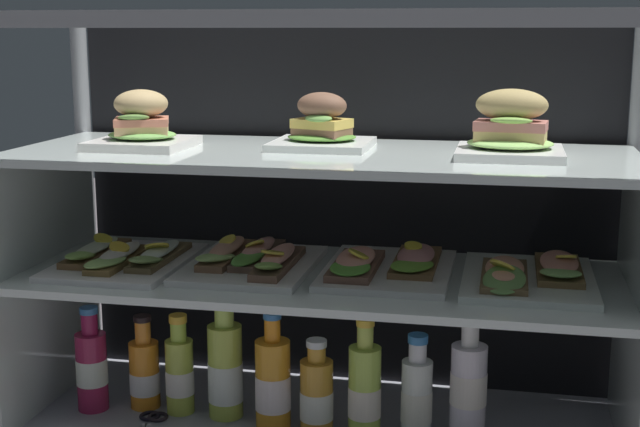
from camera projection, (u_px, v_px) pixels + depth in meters
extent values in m
cylinder|color=gray|center=(87.00, 200.00, 2.14)|extent=(0.04, 0.04, 0.87)
cylinder|color=gray|center=(631.00, 222.00, 1.89)|extent=(0.04, 0.04, 0.87)
cube|color=gray|center=(290.00, 18.00, 1.47)|extent=(1.24, 0.03, 0.03)
cube|color=black|center=(343.00, 202.00, 2.02)|extent=(1.20, 0.01, 0.84)
cube|color=silver|center=(52.00, 333.00, 1.95)|extent=(0.01, 0.44, 0.30)
cube|color=silver|center=(626.00, 375.00, 1.71)|extent=(0.01, 0.44, 0.30)
cube|color=silver|center=(320.00, 277.00, 1.80)|extent=(1.22, 0.46, 0.02)
cube|color=silver|center=(44.00, 205.00, 1.90)|extent=(0.01, 0.44, 0.23)
cube|color=silver|center=(636.00, 231.00, 1.66)|extent=(0.01, 0.44, 0.23)
cube|color=silver|center=(320.00, 156.00, 1.75)|extent=(1.22, 0.46, 0.02)
cube|color=white|center=(143.00, 143.00, 1.81)|extent=(0.19, 0.19, 0.02)
ellipsoid|color=#74B356|center=(142.00, 135.00, 1.80)|extent=(0.14, 0.12, 0.02)
cube|color=#E5BF80|center=(142.00, 129.00, 1.80)|extent=(0.13, 0.12, 0.02)
cube|color=#D47D60|center=(142.00, 121.00, 1.80)|extent=(0.13, 0.12, 0.01)
ellipsoid|color=#659143|center=(134.00, 118.00, 1.76)|extent=(0.07, 0.05, 0.02)
ellipsoid|color=tan|center=(141.00, 104.00, 1.79)|extent=(0.13, 0.12, 0.06)
cube|color=white|center=(322.00, 144.00, 1.81)|extent=(0.20, 0.20, 0.01)
ellipsoid|color=#549035|center=(322.00, 137.00, 1.80)|extent=(0.14, 0.12, 0.01)
cube|color=#8F6249|center=(322.00, 132.00, 1.80)|extent=(0.12, 0.10, 0.02)
cube|color=#E8C557|center=(322.00, 123.00, 1.80)|extent=(0.12, 0.11, 0.02)
ellipsoid|color=#77B354|center=(318.00, 118.00, 1.76)|extent=(0.07, 0.05, 0.02)
ellipsoid|color=brown|center=(322.00, 105.00, 1.79)|extent=(0.13, 0.11, 0.05)
cube|color=white|center=(510.00, 153.00, 1.67)|extent=(0.20, 0.20, 0.02)
ellipsoid|color=#9CD36E|center=(510.00, 143.00, 1.67)|extent=(0.16, 0.14, 0.02)
cube|color=#DBBC72|center=(510.00, 137.00, 1.67)|extent=(0.14, 0.09, 0.02)
cube|color=tan|center=(511.00, 126.00, 1.66)|extent=(0.14, 0.09, 0.02)
ellipsoid|color=#8ABF51|center=(511.00, 121.00, 1.63)|extent=(0.08, 0.04, 0.02)
ellipsoid|color=tan|center=(512.00, 105.00, 1.65)|extent=(0.14, 0.09, 0.06)
cube|color=white|center=(126.00, 262.00, 1.86)|extent=(0.25, 0.34, 0.01)
cube|color=brown|center=(96.00, 253.00, 1.89)|extent=(0.06, 0.23, 0.01)
ellipsoid|color=#97CA5B|center=(80.00, 255.00, 1.82)|extent=(0.07, 0.13, 0.04)
ellipsoid|color=silver|center=(96.00, 247.00, 1.88)|extent=(0.05, 0.19, 0.01)
cylinder|color=yellow|center=(103.00, 239.00, 1.91)|extent=(0.05, 0.05, 0.02)
cube|color=brown|center=(120.00, 260.00, 1.84)|extent=(0.06, 0.22, 0.01)
ellipsoid|color=#9AC667|center=(105.00, 262.00, 1.77)|extent=(0.08, 0.12, 0.02)
ellipsoid|color=silver|center=(119.00, 252.00, 1.83)|extent=(0.05, 0.18, 0.02)
cylinder|color=yellow|center=(119.00, 247.00, 1.82)|extent=(0.05, 0.06, 0.02)
cube|color=brown|center=(160.00, 257.00, 1.86)|extent=(0.06, 0.23, 0.01)
ellipsoid|color=#8CB15F|center=(146.00, 260.00, 1.79)|extent=(0.06, 0.12, 0.04)
ellipsoid|color=white|center=(159.00, 250.00, 1.86)|extent=(0.05, 0.19, 0.02)
cylinder|color=yellow|center=(157.00, 246.00, 1.84)|extent=(0.07, 0.07, 0.03)
cube|color=white|center=(252.00, 265.00, 1.84)|extent=(0.25, 0.34, 0.01)
cube|color=brown|center=(227.00, 255.00, 1.87)|extent=(0.06, 0.24, 0.01)
ellipsoid|color=#A4CF6F|center=(216.00, 257.00, 1.79)|extent=(0.08, 0.13, 0.03)
ellipsoid|color=#E0A180|center=(227.00, 247.00, 1.86)|extent=(0.05, 0.19, 0.02)
cylinder|color=#FBDD49|center=(228.00, 240.00, 1.87)|extent=(0.05, 0.05, 0.02)
cube|color=brown|center=(258.00, 255.00, 1.87)|extent=(0.06, 0.25, 0.01)
ellipsoid|color=#549638|center=(248.00, 258.00, 1.79)|extent=(0.07, 0.13, 0.02)
ellipsoid|color=#DF998E|center=(258.00, 248.00, 1.86)|extent=(0.05, 0.20, 0.02)
cylinder|color=yellow|center=(255.00, 244.00, 1.85)|extent=(0.06, 0.06, 0.02)
cube|color=brown|center=(278.00, 263.00, 1.80)|extent=(0.06, 0.25, 0.01)
ellipsoid|color=#74A144|center=(269.00, 266.00, 1.73)|extent=(0.07, 0.13, 0.05)
ellipsoid|color=#E69D8A|center=(278.00, 255.00, 1.80)|extent=(0.05, 0.20, 0.02)
cylinder|color=yellow|center=(272.00, 252.00, 1.76)|extent=(0.06, 0.06, 0.01)
cube|color=white|center=(388.00, 270.00, 1.80)|extent=(0.25, 0.34, 0.01)
cube|color=brown|center=(356.00, 265.00, 1.78)|extent=(0.09, 0.22, 0.01)
ellipsoid|color=#559E34|center=(350.00, 267.00, 1.72)|extent=(0.08, 0.11, 0.02)
ellipsoid|color=#F3A28B|center=(356.00, 257.00, 1.78)|extent=(0.07, 0.18, 0.02)
cylinder|color=yellow|center=(359.00, 254.00, 1.75)|extent=(0.05, 0.06, 0.02)
cube|color=brown|center=(416.00, 262.00, 1.81)|extent=(0.09, 0.24, 0.01)
ellipsoid|color=#60982E|center=(412.00, 265.00, 1.74)|extent=(0.11, 0.14, 0.02)
ellipsoid|color=pink|center=(416.00, 255.00, 1.81)|extent=(0.07, 0.19, 0.02)
cylinder|color=yellow|center=(413.00, 246.00, 1.84)|extent=(0.05, 0.05, 0.01)
cube|color=white|center=(528.00, 279.00, 1.73)|extent=(0.25, 0.34, 0.01)
cube|color=brown|center=(504.00, 276.00, 1.71)|extent=(0.09, 0.23, 0.01)
ellipsoid|color=#6B9C4E|center=(504.00, 279.00, 1.64)|extent=(0.09, 0.12, 0.04)
ellipsoid|color=#EDA27F|center=(505.00, 268.00, 1.71)|extent=(0.07, 0.18, 0.02)
cylinder|color=yellow|center=(503.00, 266.00, 1.68)|extent=(0.07, 0.07, 0.03)
cube|color=brown|center=(559.00, 270.00, 1.75)|extent=(0.09, 0.22, 0.01)
ellipsoid|color=#8CC465|center=(561.00, 273.00, 1.69)|extent=(0.09, 0.12, 0.03)
ellipsoid|color=#EC9A83|center=(559.00, 262.00, 1.75)|extent=(0.07, 0.18, 0.02)
cylinder|color=yellow|center=(566.00, 257.00, 1.73)|extent=(0.05, 0.04, 0.02)
cylinder|color=#9D1F48|center=(92.00, 371.00, 1.91)|extent=(0.07, 0.07, 0.17)
cylinder|color=white|center=(92.00, 371.00, 1.91)|extent=(0.07, 0.07, 0.06)
cylinder|color=#961A48|center=(89.00, 324.00, 1.89)|extent=(0.03, 0.03, 0.05)
cylinder|color=#346DAC|center=(89.00, 310.00, 1.89)|extent=(0.04, 0.04, 0.01)
cylinder|color=orange|center=(144.00, 375.00, 1.92)|extent=(0.06, 0.06, 0.14)
cylinder|color=silver|center=(144.00, 382.00, 1.93)|extent=(0.07, 0.07, 0.05)
cylinder|color=orange|center=(142.00, 332.00, 1.91)|extent=(0.03, 0.03, 0.05)
cylinder|color=black|center=(142.00, 319.00, 1.90)|extent=(0.04, 0.04, 0.01)
cylinder|color=#B8C846|center=(180.00, 376.00, 1.90)|extent=(0.06, 0.06, 0.16)
cylinder|color=white|center=(180.00, 382.00, 1.90)|extent=(0.06, 0.06, 0.05)
cylinder|color=#B0D145|center=(178.00, 332.00, 1.88)|extent=(0.03, 0.03, 0.04)
cylinder|color=gold|center=(178.00, 319.00, 1.87)|extent=(0.04, 0.04, 0.02)
cylinder|color=#B6CC48|center=(225.00, 371.00, 1.88)|extent=(0.07, 0.07, 0.20)
cylinder|color=white|center=(226.00, 381.00, 1.88)|extent=(0.07, 0.07, 0.08)
cylinder|color=#B5D855|center=(224.00, 314.00, 1.85)|extent=(0.04, 0.04, 0.05)
cylinder|color=black|center=(224.00, 300.00, 1.85)|extent=(0.04, 0.04, 0.01)
cylinder|color=orange|center=(273.00, 384.00, 1.83)|extent=(0.07, 0.07, 0.18)
cylinder|color=white|center=(273.00, 392.00, 1.83)|extent=(0.07, 0.07, 0.07)
cylinder|color=orange|center=(272.00, 330.00, 1.81)|extent=(0.03, 0.03, 0.05)
cylinder|color=#2F6AAB|center=(272.00, 316.00, 1.80)|extent=(0.04, 0.04, 0.01)
cylinder|color=gold|center=(317.00, 395.00, 1.82)|extent=(0.07, 0.07, 0.15)
cylinder|color=white|center=(317.00, 405.00, 1.82)|extent=(0.07, 0.07, 0.06)
cylinder|color=gold|center=(317.00, 354.00, 1.80)|extent=(0.04, 0.04, 0.03)
cylinder|color=silver|center=(317.00, 343.00, 1.79)|extent=(0.04, 0.04, 0.01)
cylinder|color=#B0D34C|center=(365.00, 391.00, 1.79)|extent=(0.07, 0.07, 0.18)
cylinder|color=silver|center=(365.00, 401.00, 1.80)|extent=(0.07, 0.07, 0.06)
cylinder|color=#BFD24E|center=(365.00, 337.00, 1.77)|extent=(0.03, 0.03, 0.05)
cylinder|color=gold|center=(365.00, 322.00, 1.77)|extent=(0.04, 0.04, 0.01)
cylinder|color=white|center=(417.00, 398.00, 1.79)|extent=(0.06, 0.06, 0.16)
cylinder|color=silver|center=(416.00, 405.00, 1.79)|extent=(0.06, 0.06, 0.06)
cylinder|color=white|center=(418.00, 352.00, 1.77)|extent=(0.04, 0.04, 0.04)
cylinder|color=#2E71B2|center=(418.00, 339.00, 1.76)|extent=(0.04, 0.04, 0.02)
cylinder|color=white|center=(468.00, 392.00, 1.77)|extent=(0.07, 0.07, 0.19)
cylinder|color=white|center=(468.00, 388.00, 1.77)|extent=(0.07, 0.07, 0.06)
cylinder|color=white|center=(470.00, 334.00, 1.75)|extent=(0.03, 0.03, 0.05)
cylinder|color=white|center=(471.00, 319.00, 1.74)|extent=(0.04, 0.04, 0.01)
torus|color=black|center=(150.00, 416.00, 1.88)|extent=(0.05, 0.05, 0.01)
torus|color=black|center=(158.00, 417.00, 1.88)|extent=(0.05, 0.05, 0.01)
cylinder|color=silver|center=(143.00, 427.00, 1.83)|extent=(0.01, 0.01, 0.01)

